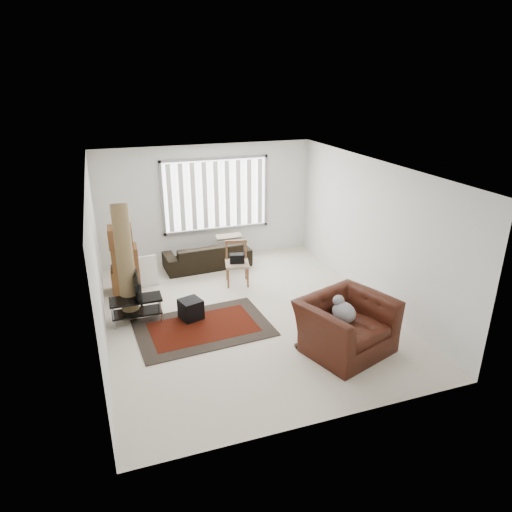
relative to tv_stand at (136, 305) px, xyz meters
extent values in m
plane|color=beige|center=(1.95, -0.40, -0.33)|extent=(6.00, 6.00, 0.00)
cube|color=white|center=(1.95, -0.40, 2.37)|extent=(5.00, 6.00, 0.02)
cube|color=white|center=(1.95, 2.60, 1.02)|extent=(5.00, 0.02, 2.70)
cube|color=white|center=(1.95, -3.40, 1.02)|extent=(5.00, 0.02, 2.70)
cube|color=white|center=(-0.55, -0.40, 1.02)|extent=(0.02, 6.00, 2.70)
cube|color=white|center=(4.45, -0.40, 1.02)|extent=(0.02, 6.00, 2.70)
cube|color=white|center=(2.15, 2.58, 1.22)|extent=(2.40, 0.01, 1.60)
cube|color=gray|center=(2.15, 2.56, 1.22)|extent=(2.52, 0.06, 1.72)
cube|color=white|center=(2.15, 2.52, 1.22)|extent=(2.40, 0.02, 1.55)
cube|color=black|center=(1.06, -0.62, -0.32)|extent=(2.39, 1.69, 0.02)
cube|color=#431005|center=(1.06, -0.62, -0.31)|extent=(1.88, 1.18, 0.00)
cube|color=black|center=(0.00, 0.00, 0.11)|extent=(0.90, 0.41, 0.04)
cube|color=black|center=(0.00, 0.00, -0.15)|extent=(0.87, 0.38, 0.03)
cylinder|color=#B2B2B7|center=(-0.41, -0.17, -0.10)|extent=(0.03, 0.03, 0.45)
cylinder|color=#B2B2B7|center=(0.41, -0.17, -0.10)|extent=(0.03, 0.03, 0.45)
cylinder|color=#B2B2B7|center=(-0.41, 0.17, -0.10)|extent=(0.03, 0.03, 0.45)
cylinder|color=#B2B2B7|center=(0.41, 0.17, -0.10)|extent=(0.03, 0.03, 0.45)
imported|color=black|center=(0.00, 0.00, 0.34)|extent=(0.09, 0.73, 0.42)
cube|color=black|center=(0.93, -0.23, -0.13)|extent=(0.45, 0.45, 0.36)
cube|color=brown|center=(-0.08, 1.36, -0.07)|extent=(0.58, 0.53, 0.51)
cube|color=brown|center=(-0.06, 1.33, 0.41)|extent=(0.53, 0.48, 0.46)
cube|color=brown|center=(-0.10, 1.38, 0.84)|extent=(0.47, 0.47, 0.41)
cube|color=silver|center=(0.32, 1.49, -0.01)|extent=(0.51, 0.21, 0.64)
cylinder|color=brown|center=(-0.09, 0.41, 0.70)|extent=(0.33, 0.91, 2.05)
imported|color=black|center=(1.78, 2.05, 0.05)|extent=(1.99, 0.96, 0.75)
cube|color=#90775E|center=(2.16, 0.94, 0.12)|extent=(0.57, 0.57, 0.05)
cylinder|color=brown|center=(1.91, 0.79, -0.10)|extent=(0.04, 0.04, 0.45)
cylinder|color=brown|center=(2.31, 0.70, -0.10)|extent=(0.04, 0.04, 0.45)
cylinder|color=brown|center=(2.00, 1.19, -0.10)|extent=(0.04, 0.04, 0.45)
cylinder|color=brown|center=(2.40, 1.10, -0.10)|extent=(0.04, 0.04, 0.45)
cube|color=brown|center=(2.20, 1.15, 0.55)|extent=(0.46, 0.14, 0.06)
cube|color=brown|center=(2.00, 1.20, 0.35)|extent=(0.05, 0.05, 0.45)
cube|color=brown|center=(2.40, 1.11, 0.35)|extent=(0.05, 0.05, 0.45)
cube|color=black|center=(2.16, 0.94, 0.25)|extent=(0.33, 0.23, 0.19)
imported|color=#3B150C|center=(3.06, -2.01, 0.17)|extent=(1.66, 1.55, 1.00)
ellipsoid|color=#59595B|center=(3.06, -2.01, 0.32)|extent=(0.38, 0.43, 0.25)
sphere|color=#59595B|center=(3.00, -1.84, 0.47)|extent=(0.19, 0.19, 0.19)
camera|label=1|loc=(-0.33, -7.49, 3.78)|focal=32.00mm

